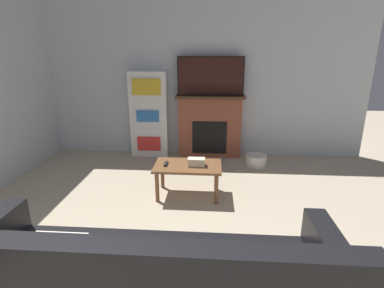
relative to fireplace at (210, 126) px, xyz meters
name	(u,v)px	position (x,y,z in m)	size (l,w,h in m)	color
wall_back	(192,80)	(-0.33, 0.14, 0.79)	(6.11, 0.06, 2.70)	silver
fireplace	(210,126)	(0.00, 0.00, 0.00)	(1.20, 0.28, 1.10)	brown
tv	(211,76)	(0.00, -0.02, 0.88)	(1.13, 0.03, 0.66)	black
coffee_table	(188,169)	(-0.26, -1.60, -0.19)	(0.87, 0.53, 0.43)	brown
tissue_box	(196,162)	(-0.14, -1.62, -0.07)	(0.22, 0.12, 0.10)	beige
remote_control	(166,164)	(-0.54, -1.61, -0.11)	(0.04, 0.15, 0.02)	black
bookshelf	(149,114)	(-1.08, -0.02, 0.20)	(0.66, 0.29, 1.51)	white
storage_basket	(256,160)	(0.79, -0.45, -0.46)	(0.34, 0.34, 0.19)	silver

